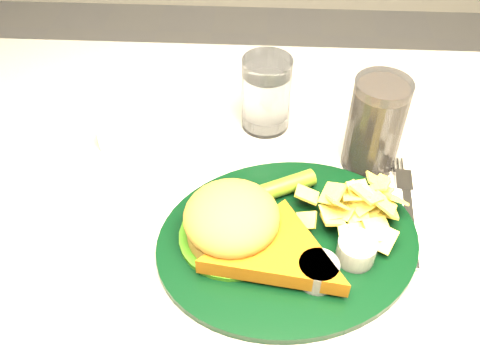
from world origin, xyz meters
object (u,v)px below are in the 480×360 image
object	(u,v)px
water_glass	(266,94)
cola_glass	(375,125)
dinner_plate	(290,224)
fork_napkin	(409,221)

from	to	relation	value
water_glass	cola_glass	world-z (taller)	cola_glass
dinner_plate	water_glass	bearing A→B (deg)	81.03
cola_glass	fork_napkin	size ratio (longest dim) A/B	0.82
water_glass	cola_glass	distance (m)	0.16
dinner_plate	fork_napkin	world-z (taller)	dinner_plate
cola_glass	fork_napkin	world-z (taller)	cola_glass
dinner_plate	cola_glass	size ratio (longest dim) A/B	2.36
water_glass	cola_glass	size ratio (longest dim) A/B	0.83
dinner_plate	cola_glass	xyz separation A→B (m)	(0.11, 0.14, 0.03)
dinner_plate	water_glass	distance (m)	0.22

